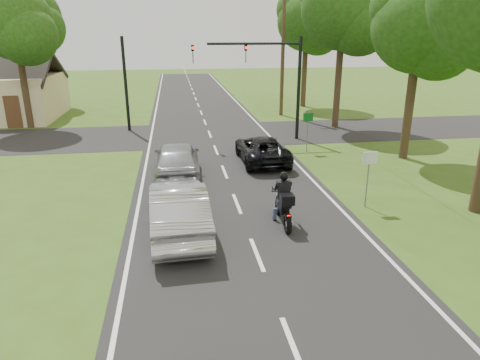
% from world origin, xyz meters
% --- Properties ---
extents(ground, '(140.00, 140.00, 0.00)m').
position_xyz_m(ground, '(0.00, 0.00, 0.00)').
color(ground, '#385217').
rests_on(ground, ground).
extents(road, '(8.00, 100.00, 0.01)m').
position_xyz_m(road, '(0.00, 10.00, 0.01)').
color(road, black).
rests_on(road, ground).
extents(cross_road, '(60.00, 7.00, 0.01)m').
position_xyz_m(cross_road, '(0.00, 16.00, 0.01)').
color(cross_road, black).
rests_on(cross_road, ground).
extents(motorcycle_rider, '(0.61, 2.17, 1.87)m').
position_xyz_m(motorcycle_rider, '(1.28, 1.93, 0.74)').
color(motorcycle_rider, black).
rests_on(motorcycle_rider, ground).
extents(dark_suv, '(2.23, 4.73, 1.31)m').
position_xyz_m(dark_suv, '(2.06, 9.40, 0.67)').
color(dark_suv, black).
rests_on(dark_suv, road).
extents(silver_sedan, '(1.96, 5.07, 1.65)m').
position_xyz_m(silver_sedan, '(-2.21, 1.84, 0.84)').
color(silver_sedan, silver).
rests_on(silver_sedan, road).
extents(silver_suv, '(2.08, 4.94, 1.67)m').
position_xyz_m(silver_suv, '(-2.17, 7.50, 0.85)').
color(silver_suv, '#A2A4A9').
rests_on(silver_suv, road).
extents(traffic_signal, '(6.38, 0.44, 6.00)m').
position_xyz_m(traffic_signal, '(3.34, 14.00, 4.14)').
color(traffic_signal, black).
rests_on(traffic_signal, ground).
extents(signal_pole_far, '(0.20, 0.20, 6.00)m').
position_xyz_m(signal_pole_far, '(-5.20, 18.00, 3.00)').
color(signal_pole_far, black).
rests_on(signal_pole_far, ground).
extents(utility_pole_far, '(1.60, 0.28, 10.00)m').
position_xyz_m(utility_pole_far, '(6.20, 22.00, 5.08)').
color(utility_pole_far, '#513A24').
rests_on(utility_pole_far, ground).
extents(sign_white, '(0.55, 0.07, 2.12)m').
position_xyz_m(sign_white, '(4.70, 2.98, 1.60)').
color(sign_white, slate).
rests_on(sign_white, ground).
extents(sign_green, '(0.55, 0.07, 2.12)m').
position_xyz_m(sign_green, '(4.90, 10.98, 1.60)').
color(sign_green, slate).
rests_on(sign_green, ground).
extents(tree_row_c, '(4.80, 4.65, 8.76)m').
position_xyz_m(tree_row_c, '(9.75, 8.80, 6.23)').
color(tree_row_c, '#332316').
rests_on(tree_row_c, ground).
extents(tree_row_d, '(5.76, 5.58, 10.45)m').
position_xyz_m(tree_row_d, '(9.10, 16.76, 7.43)').
color(tree_row_d, '#332316').
rests_on(tree_row_d, ground).
extents(tree_row_e, '(5.28, 5.12, 9.61)m').
position_xyz_m(tree_row_e, '(9.48, 25.78, 6.83)').
color(tree_row_e, '#332316').
rests_on(tree_row_e, ground).
extents(tree_left_near, '(5.12, 4.96, 9.22)m').
position_xyz_m(tree_left_near, '(-11.73, 19.78, 6.53)').
color(tree_left_near, '#332316').
rests_on(tree_left_near, ground).
extents(tree_left_far, '(5.76, 5.58, 10.14)m').
position_xyz_m(tree_left_far, '(-13.70, 29.76, 7.13)').
color(tree_left_far, '#332316').
rests_on(tree_left_far, ground).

